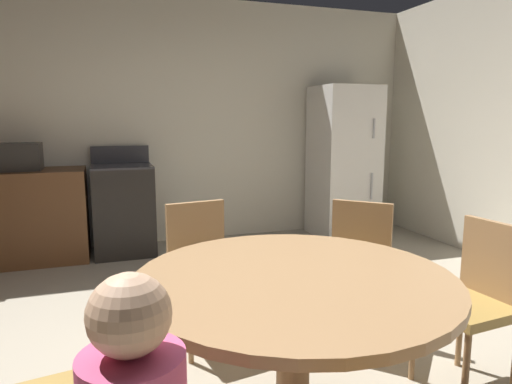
{
  "coord_description": "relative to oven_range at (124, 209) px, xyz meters",
  "views": [
    {
      "loc": [
        -0.77,
        -2.07,
        1.39
      ],
      "look_at": [
        0.18,
        0.75,
        0.91
      ],
      "focal_mm": 31.82,
      "sensor_mm": 36.0,
      "label": 1
    }
  ],
  "objects": [
    {
      "name": "ground_plane",
      "position": [
        0.6,
        -2.72,
        -0.47
      ],
      "size": [
        14.0,
        14.0,
        0.0
      ],
      "primitive_type": "plane",
      "color": "#A89E89"
    },
    {
      "name": "dining_table",
      "position": [
        0.54,
        -3.17,
        0.14
      ],
      "size": [
        1.31,
        1.31,
        0.76
      ],
      "color": "#9E754C",
      "rests_on": "ground"
    },
    {
      "name": "oven_range",
      "position": [
        0.0,
        0.0,
        0.0
      ],
      "size": [
        0.6,
        0.6,
        1.1
      ],
      "color": "black",
      "rests_on": "ground"
    },
    {
      "name": "chair_north",
      "position": [
        0.38,
        -2.12,
        0.03
      ],
      "size": [
        0.46,
        0.46,
        0.87
      ],
      "rotation": [
        0.0,
        0.0,
        4.87
      ],
      "color": "#9E754C",
      "rests_on": "ground"
    },
    {
      "name": "microwave",
      "position": [
        -0.96,
        -0.0,
        0.56
      ],
      "size": [
        0.44,
        0.32,
        0.26
      ],
      "primitive_type": "cube",
      "color": "#2D2B28",
      "rests_on": "kitchen_counter"
    },
    {
      "name": "chair_east",
      "position": [
        1.6,
        -3.07,
        0.03
      ],
      "size": [
        0.43,
        0.43,
        0.87
      ],
      "rotation": [
        0.0,
        0.0,
        3.23
      ],
      "color": "#9E754C",
      "rests_on": "ground"
    },
    {
      "name": "chair_northeast",
      "position": [
        1.29,
        -2.42,
        0.03
      ],
      "size": [
        0.57,
        0.57,
        0.87
      ],
      "rotation": [
        0.0,
        0.0,
        3.93
      ],
      "color": "#9E754C",
      "rests_on": "ground"
    },
    {
      "name": "refrigerator",
      "position": [
        2.52,
        -0.05,
        0.41
      ],
      "size": [
        0.68,
        0.68,
        1.76
      ],
      "color": "white",
      "rests_on": "ground"
    },
    {
      "name": "wall_back",
      "position": [
        0.6,
        0.4,
        0.88
      ],
      "size": [
        6.0,
        0.12,
        2.7
      ],
      "primitive_type": "cube",
      "color": "silver",
      "rests_on": "ground"
    }
  ]
}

